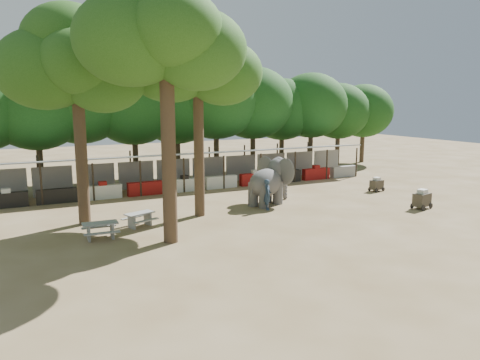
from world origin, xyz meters
name	(u,v)px	position (x,y,z in m)	size (l,w,h in m)	color
ground	(306,236)	(0.00, 0.00, 0.00)	(100.00, 100.00, 0.00)	brown
vendor_stalls	(198,172)	(0.00, 13.84, 1.18)	(28.00, 2.99, 2.80)	#929499
yard_tree_left	(72,62)	(-9.13, 7.19, 8.20)	(7.10, 6.90, 11.02)	#332316
yard_tree_center	(161,31)	(-6.13, 2.19, 9.21)	(7.10, 6.90, 12.04)	#332316
yard_tree_back	(194,58)	(-3.13, 6.19, 8.54)	(7.10, 6.90, 11.36)	#332316
backdrop_trees	(174,110)	(0.00, 19.00, 5.51)	(46.46, 5.95, 8.33)	#332316
elephant	(270,181)	(1.96, 6.82, 1.42)	(3.79, 3.02, 2.84)	#464343
handler	(268,195)	(1.06, 5.53, 0.90)	(0.65, 0.43, 1.80)	#26384C
picnic_table_near	(100,228)	(-8.77, 3.84, 0.52)	(1.64, 1.49, 0.79)	gray
picnic_table_far	(140,218)	(-6.59, 5.17, 0.47)	(1.81, 1.72, 0.73)	gray
cart_front	(422,199)	(9.36, 1.69, 0.57)	(1.33, 1.03, 1.16)	#322B22
cart_back	(377,184)	(10.72, 6.96, 0.49)	(1.11, 0.83, 0.99)	#322B22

